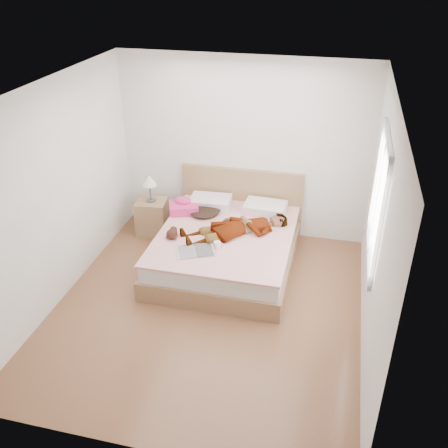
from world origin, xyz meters
name	(u,v)px	position (x,y,z in m)	size (l,w,h in m)	color
ground	(207,308)	(0.00, 0.00, 0.00)	(4.00, 4.00, 0.00)	#532C1A
woman	(237,225)	(0.14, 1.02, 0.61)	(0.56, 1.50, 0.21)	white
hair	(205,209)	(-0.43, 1.47, 0.55)	(0.46, 0.57, 0.08)	black
phone	(209,202)	(-0.36, 1.42, 0.70)	(0.05, 0.10, 0.01)	silver
room_shell	(378,201)	(1.77, 0.30, 1.50)	(4.00, 4.00, 4.00)	white
bed	(227,245)	(0.00, 1.04, 0.28)	(1.80, 2.08, 1.00)	#895F3F
towel	(184,206)	(-0.72, 1.40, 0.59)	(0.48, 0.44, 0.21)	#D33974
magazine	(196,251)	(-0.26, 0.41, 0.52)	(0.55, 0.47, 0.03)	silver
coffee_mug	(217,245)	(-0.01, 0.55, 0.56)	(0.12, 0.09, 0.10)	white
plush_toy	(172,233)	(-0.65, 0.67, 0.58)	(0.16, 0.23, 0.12)	black
nightstand	(152,214)	(-1.28, 1.55, 0.31)	(0.48, 0.44, 0.95)	brown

